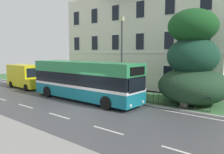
# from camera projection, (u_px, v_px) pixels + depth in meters

# --- Properties ---
(ground_plane) EXTENTS (60.00, 56.00, 0.18)m
(ground_plane) POSITION_uv_depth(u_px,v_px,m) (89.00, 108.00, 15.85)
(ground_plane) COLOR #444548
(georgian_townhouse) EXTENTS (19.36, 10.38, 11.85)m
(georgian_townhouse) POSITION_uv_depth(u_px,v_px,m) (151.00, 35.00, 27.30)
(georgian_townhouse) COLOR silver
(georgian_townhouse) RESTS_ON ground_plane
(iron_verge_railing) EXTENTS (19.88, 0.04, 0.97)m
(iron_verge_railing) POSITION_uv_depth(u_px,v_px,m) (96.00, 89.00, 20.25)
(iron_verge_railing) COLOR black
(iron_verge_railing) RESTS_ON ground_plane
(evergreen_tree) EXTENTS (5.11, 5.11, 6.97)m
(evergreen_tree) POSITION_uv_depth(u_px,v_px,m) (193.00, 65.00, 16.31)
(evergreen_tree) COLOR #423328
(evergreen_tree) RESTS_ON ground_plane
(single_decker_bus) EXTENTS (10.41, 2.63, 3.19)m
(single_decker_bus) POSITION_uv_depth(u_px,v_px,m) (84.00, 80.00, 18.20)
(single_decker_bus) COLOR #146F81
(single_decker_bus) RESTS_ON ground_plane
(white_panel_van) EXTENTS (5.46, 2.40, 2.55)m
(white_panel_van) POSITION_uv_depth(u_px,v_px,m) (26.00, 76.00, 24.75)
(white_panel_van) COLOR yellow
(white_panel_van) RESTS_ON ground_plane
(street_lamp_post) EXTENTS (0.36, 0.24, 6.86)m
(street_lamp_post) POSITION_uv_depth(u_px,v_px,m) (122.00, 51.00, 19.34)
(street_lamp_post) COLOR #333338
(street_lamp_post) RESTS_ON ground_plane
(litter_bin) EXTENTS (0.57, 0.57, 1.24)m
(litter_bin) POSITION_uv_depth(u_px,v_px,m) (184.00, 99.00, 15.39)
(litter_bin) COLOR #4C4742
(litter_bin) RESTS_ON ground_plane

